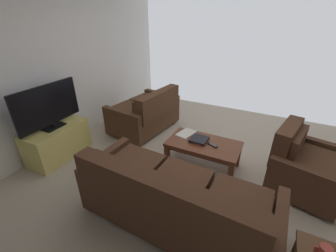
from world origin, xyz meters
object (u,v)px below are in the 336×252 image
coffee_table (203,147)px  armchair_side (304,165)px  tv_remote (213,145)px  loose_magazine (186,133)px  flat_tv (48,106)px  coffee_mug (324,252)px  sofa_main (173,200)px  loveseat_near (146,113)px  tv_stand (58,142)px  book_stack (199,140)px

coffee_table → armchair_side: 1.29m
tv_remote → loose_magazine: size_ratio=0.53×
flat_tv → coffee_mug: flat_tv is taller
armchair_side → tv_remote: 1.15m
loose_magazine → flat_tv: bearing=39.9°
sofa_main → loveseat_near: size_ratio=1.48×
flat_tv → tv_stand: bearing=-1.8°
coffee_table → book_stack: (0.08, -0.01, 0.09)m
sofa_main → loose_magazine: sofa_main is taller
flat_tv → loose_magazine: flat_tv is taller
tv_stand → flat_tv: flat_tv is taller
sofa_main → book_stack: sofa_main is taller
sofa_main → coffee_mug: bearing=172.1°
coffee_table → tv_stand: tv_stand is taller
coffee_table → coffee_mug: bearing=134.4°
armchair_side → book_stack: (1.36, 0.14, 0.08)m
loveseat_near → flat_tv: flat_tv is taller
loveseat_near → flat_tv: (0.76, 1.41, 0.50)m
tv_stand → coffee_mug: size_ratio=9.21×
coffee_mug → book_stack: size_ratio=0.39×
loveseat_near → flat_tv: size_ratio=1.34×
book_stack → tv_remote: 0.22m
sofa_main → tv_remote: (-0.08, -1.12, 0.05)m
flat_tv → armchair_side: size_ratio=0.99×
book_stack → loose_magazine: bearing=-26.8°
tv_stand → coffee_mug: (-3.40, 0.52, 0.35)m
coffee_table → sofa_main: bearing=93.1°
tv_stand → armchair_side: size_ratio=0.91×
coffee_table → flat_tv: flat_tv is taller
flat_tv → tv_remote: flat_tv is taller
tv_stand → book_stack: tv_stand is taller
sofa_main → flat_tv: bearing=-9.2°
coffee_table → flat_tv: (2.13, 0.78, 0.52)m
loveseat_near → tv_remote: (-1.50, 0.65, 0.06)m
armchair_side → tv_remote: armchair_side is taller
sofa_main → tv_stand: 2.22m
sofa_main → loveseat_near: 2.27m
coffee_mug → book_stack: bearing=-44.2°
tv_stand → coffee_mug: coffee_mug is taller
flat_tv → book_stack: (-2.05, -0.79, -0.43)m
coffee_table → coffee_mug: (-1.28, 1.30, 0.27)m
coffee_table → tv_remote: 0.16m
flat_tv → armchair_side: 3.57m
armchair_side → flat_tv: bearing=15.4°
loveseat_near → coffee_mug: size_ratio=13.48×
tv_stand → tv_remote: 2.39m
tv_stand → loose_magazine: bearing=-152.7°
flat_tv → armchair_side: bearing=-164.6°
armchair_side → loose_magazine: armchair_side is taller
loose_magazine → coffee_table: bearing=169.7°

